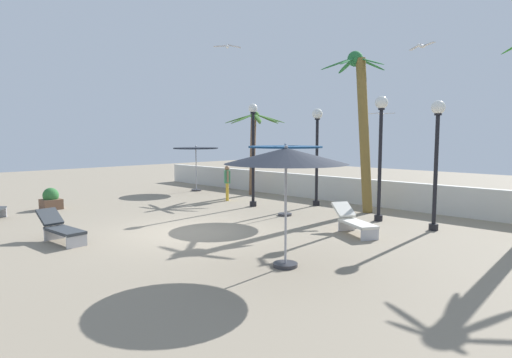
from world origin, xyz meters
TOP-DOWN VIEW (x-y plane):
  - ground_plane at (0.00, 0.00)m, footprint 56.00×56.00m
  - boundary_wall at (0.00, 8.41)m, footprint 25.20×0.30m
  - patio_umbrella_0 at (0.28, 4.16)m, footprint 2.65×2.65m
  - patio_umbrella_1 at (4.36, -0.54)m, footprint 2.70×2.70m
  - patio_umbrella_2 at (-7.75, 6.29)m, footprint 2.34×2.34m
  - palm_tree_0 at (1.74, 6.83)m, footprint 2.48×2.47m
  - palm_tree_1 at (-4.45, 7.29)m, footprint 2.94×2.94m
  - lamp_post_0 at (5.15, 5.48)m, footprint 0.42×0.42m
  - lamp_post_1 at (3.20, 5.64)m, footprint 0.42×0.42m
  - lamp_post_2 at (-0.31, 6.81)m, footprint 0.43×0.43m
  - lamp_post_3 at (-2.02, 4.81)m, footprint 0.36×0.36m
  - lounge_chair_1 at (-1.45, -3.14)m, footprint 1.90×0.67m
  - lounge_chair_2 at (3.67, 3.34)m, footprint 1.91×1.36m
  - guest_0 at (-3.98, 5.13)m, footprint 0.47×0.40m
  - seagull_0 at (-2.01, 3.44)m, footprint 0.81×0.85m
  - seagull_1 at (2.00, 7.82)m, footprint 0.76×0.92m
  - seagull_2 at (3.43, 7.98)m, footprint 1.11×0.50m
  - planter at (-7.18, -1.30)m, footprint 0.70×0.70m

SIDE VIEW (x-z plane):
  - ground_plane at x=0.00m, z-range 0.00..0.00m
  - planter at x=-7.18m, z-range -0.04..0.81m
  - lounge_chair_1 at x=-1.45m, z-range -0.02..0.81m
  - lounge_chair_2 at x=3.67m, z-range -0.02..0.82m
  - boundary_wall at x=0.00m, z-range 0.00..1.09m
  - guest_0 at x=-3.98m, z-range 0.16..1.72m
  - patio_umbrella_2 at x=-7.75m, z-range 0.90..3.28m
  - patio_umbrella_0 at x=0.28m, z-range 1.05..3.68m
  - patio_umbrella_1 at x=4.36m, z-range 1.09..3.77m
  - lamp_post_3 at x=-2.02m, z-range 0.46..4.63m
  - lamp_post_0 at x=5.15m, z-range 0.65..4.58m
  - lamp_post_2 at x=-0.31m, z-range 0.69..4.68m
  - palm_tree_1 at x=-4.45m, z-range 0.71..4.79m
  - lamp_post_1 at x=3.20m, z-range 0.71..4.91m
  - palm_tree_0 at x=1.74m, z-range 0.61..6.67m
  - seagull_1 at x=2.00m, z-range 3.67..3.81m
  - seagull_2 at x=3.43m, z-range 6.04..6.20m
  - seagull_0 at x=-2.01m, z-range 6.15..6.29m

